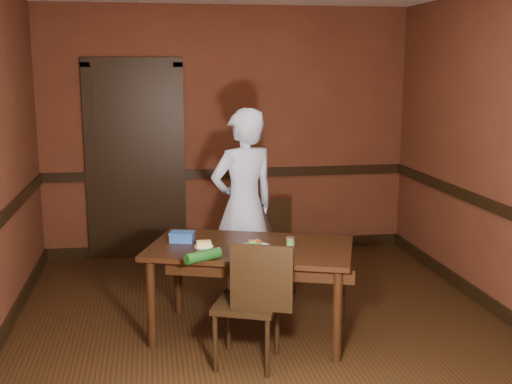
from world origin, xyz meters
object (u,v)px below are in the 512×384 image
object	(u,v)px
dining_table	(250,291)
person	(244,206)
cheese_saucer	(204,245)
food_tub	(182,237)
sandwich_plate	(254,247)
chair_near	(247,302)
chair_far	(270,248)
sauce_jar	(290,242)

from	to	relation	value
dining_table	person	bearing A→B (deg)	104.53
cheese_saucer	food_tub	xyz separation A→B (m)	(-0.15, 0.17, 0.02)
dining_table	sandwich_plate	world-z (taller)	sandwich_plate
cheese_saucer	person	bearing A→B (deg)	60.95
chair_near	food_tub	bearing A→B (deg)	-37.38
dining_table	food_tub	xyz separation A→B (m)	(-0.51, 0.20, 0.40)
sandwich_plate	cheese_saucer	xyz separation A→B (m)	(-0.37, 0.12, -0.00)
food_tub	chair_far	bearing A→B (deg)	55.96
sandwich_plate	sauce_jar	distance (m)	0.28
sandwich_plate	dining_table	bearing A→B (deg)	99.09
chair_far	sauce_jar	size ratio (longest dim) A/B	10.59
person	dining_table	bearing A→B (deg)	64.79
cheese_saucer	food_tub	size ratio (longest dim) A/B	0.68
chair_far	sauce_jar	bearing A→B (deg)	-109.96
chair_far	chair_near	world-z (taller)	chair_near
cheese_saucer	chair_near	bearing A→B (deg)	-63.56
sauce_jar	food_tub	distance (m)	0.85
cheese_saucer	dining_table	bearing A→B (deg)	-4.57
chair_far	chair_near	size ratio (longest dim) A/B	0.92
chair_near	sauce_jar	distance (m)	0.63
chair_near	dining_table	bearing A→B (deg)	-80.16
sandwich_plate	cheese_saucer	bearing A→B (deg)	161.63
person	sandwich_plate	size ratio (longest dim) A/B	6.47
dining_table	chair_near	size ratio (longest dim) A/B	1.68
cheese_saucer	chair_far	bearing A→B (deg)	53.39
dining_table	chair_far	size ratio (longest dim) A/B	1.83
person	sandwich_plate	distance (m)	0.88
person	food_tub	xyz separation A→B (m)	(-0.57, -0.57, -0.10)
chair_far	person	size ratio (longest dim) A/B	0.49
chair_far	person	distance (m)	0.54
person	sandwich_plate	bearing A→B (deg)	66.27
person	food_tub	distance (m)	0.81
chair_far	food_tub	size ratio (longest dim) A/B	3.92
dining_table	chair_near	distance (m)	0.50
sandwich_plate	sauce_jar	bearing A→B (deg)	0.82
cheese_saucer	food_tub	world-z (taller)	food_tub
sandwich_plate	food_tub	size ratio (longest dim) A/B	1.24
chair_far	sandwich_plate	xyz separation A→B (m)	(-0.31, -1.03, 0.32)
person	cheese_saucer	xyz separation A→B (m)	(-0.41, -0.75, -0.12)
chair_near	sauce_jar	xyz separation A→B (m)	(0.39, 0.39, 0.30)
chair_far	dining_table	bearing A→B (deg)	-127.07
dining_table	cheese_saucer	size ratio (longest dim) A/B	10.54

